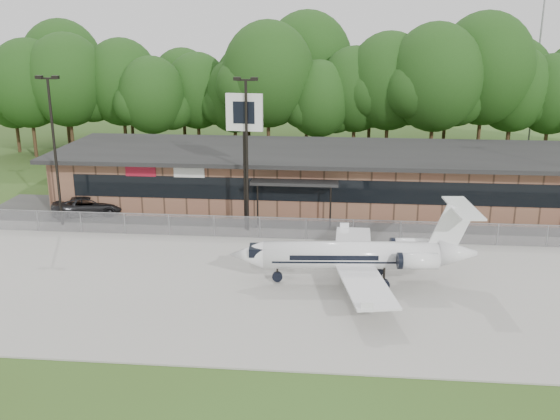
# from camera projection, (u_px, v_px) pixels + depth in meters

# --- Properties ---
(ground) EXTENTS (160.00, 160.00, 0.00)m
(ground) POSITION_uv_depth(u_px,v_px,m) (310.00, 361.00, 25.88)
(ground) COLOR #394F1C
(ground) RESTS_ON ground
(apron) EXTENTS (64.00, 18.00, 0.08)m
(apron) POSITION_uv_depth(u_px,v_px,m) (317.00, 283.00, 33.50)
(apron) COLOR #9E9B93
(apron) RESTS_ON ground
(parking_lot) EXTENTS (50.00, 9.00, 0.06)m
(parking_lot) POSITION_uv_depth(u_px,v_px,m) (323.00, 220.00, 44.47)
(parking_lot) COLOR #383835
(parking_lot) RESTS_ON ground
(terminal) EXTENTS (41.00, 11.65, 4.30)m
(terminal) POSITION_uv_depth(u_px,v_px,m) (325.00, 176.00, 48.10)
(terminal) COLOR brown
(terminal) RESTS_ON ground
(fence) EXTENTS (46.00, 0.04, 1.52)m
(fence) POSITION_uv_depth(u_px,v_px,m) (322.00, 230.00, 39.97)
(fence) COLOR gray
(fence) RESTS_ON ground
(treeline) EXTENTS (72.00, 12.00, 15.00)m
(treeline) POSITION_uv_depth(u_px,v_px,m) (331.00, 85.00, 63.80)
(treeline) COLOR #1A3811
(treeline) RESTS_ON ground
(radio_mast) EXTENTS (0.20, 0.20, 25.00)m
(radio_mast) POSITION_uv_depth(u_px,v_px,m) (541.00, 33.00, 66.10)
(radio_mast) COLOR gray
(radio_mast) RESTS_ON ground
(light_pole_left) EXTENTS (1.55, 0.30, 10.23)m
(light_pole_left) POSITION_uv_depth(u_px,v_px,m) (54.00, 140.00, 41.55)
(light_pole_left) COLOR black
(light_pole_left) RESTS_ON ground
(light_pole_mid) EXTENTS (1.55, 0.30, 10.23)m
(light_pole_mid) POSITION_uv_depth(u_px,v_px,m) (247.00, 144.00, 40.37)
(light_pole_mid) COLOR black
(light_pole_mid) RESTS_ON ground
(business_jet) EXTENTS (13.22, 11.79, 4.45)m
(business_jet) POSITION_uv_depth(u_px,v_px,m) (359.00, 256.00, 33.08)
(business_jet) COLOR white
(business_jet) RESTS_ON ground
(suv) EXTENTS (5.64, 3.84, 1.43)m
(suv) POSITION_uv_depth(u_px,v_px,m) (89.00, 205.00, 45.50)
(suv) COLOR #272729
(suv) RESTS_ON ground
(pole_sign) EXTENTS (2.42, 0.50, 9.17)m
(pole_sign) POSITION_uv_depth(u_px,v_px,m) (245.00, 127.00, 40.37)
(pole_sign) COLOR black
(pole_sign) RESTS_ON ground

